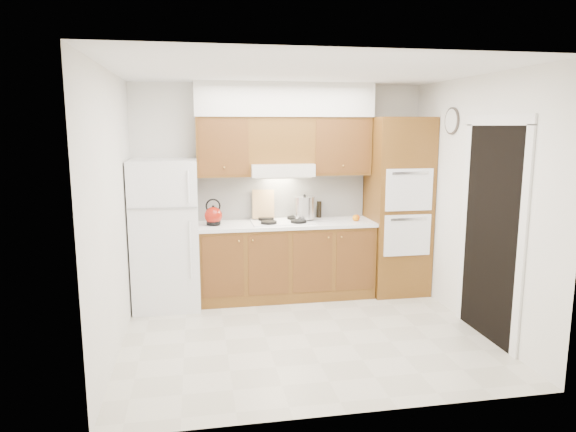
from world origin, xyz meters
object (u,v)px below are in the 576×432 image
Objects in this scene: stock_pot at (304,208)px; fridge at (166,234)px; oven_cabinet at (398,206)px; kettle at (213,216)px.

fridge is at bearing -175.93° from stock_pot.
oven_cabinet is 10.55× the size of kettle.
fridge reaches higher than kettle.
oven_cabinet is 1.18m from stock_pot.
stock_pot is (-1.18, 0.08, 0.00)m from oven_cabinet.
oven_cabinet is at bearing -0.69° from kettle.
oven_cabinet reaches higher than fridge.
fridge reaches higher than stock_pot.
oven_cabinet reaches higher than kettle.
oven_cabinet is at bearing -4.06° from stock_pot.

